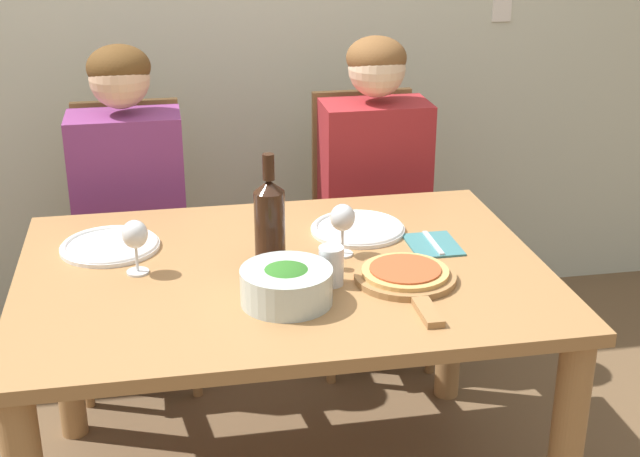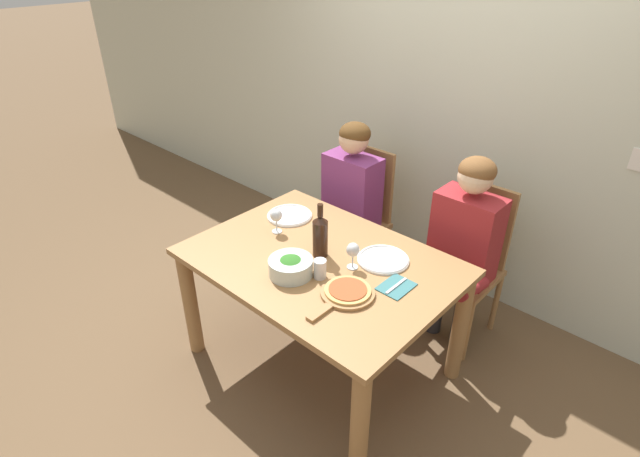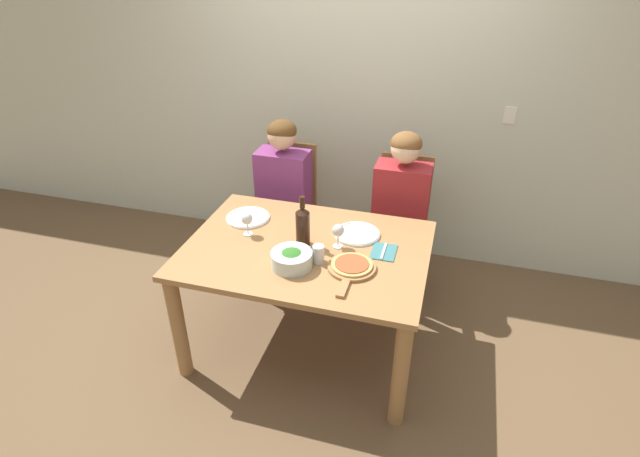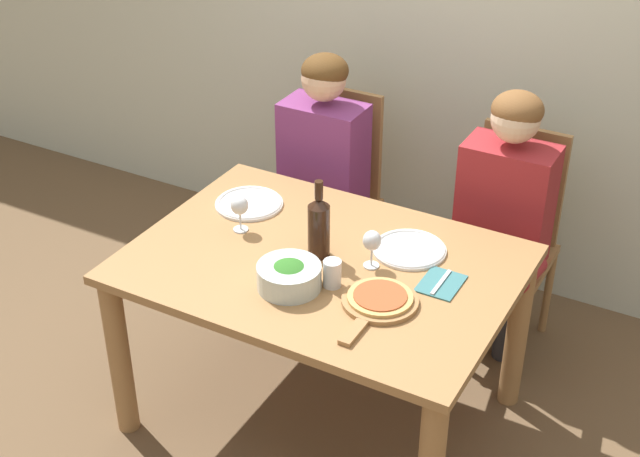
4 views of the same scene
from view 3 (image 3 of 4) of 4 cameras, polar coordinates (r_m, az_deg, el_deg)
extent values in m
plane|color=brown|center=(3.42, -1.37, -12.87)|extent=(40.00, 40.00, 0.00)
cube|color=beige|center=(3.90, 4.41, 15.68)|extent=(10.00, 0.05, 2.70)
cube|color=white|center=(3.84, 20.88, 11.99)|extent=(0.08, 0.01, 0.12)
cube|color=#9E7042|center=(2.96, -1.55, -2.42)|extent=(1.43, 1.03, 0.04)
cylinder|color=#9E7042|center=(3.10, -15.89, -10.82)|extent=(0.09, 0.09, 0.72)
cylinder|color=#9E7042|center=(2.76, 9.17, -16.13)|extent=(0.09, 0.09, 0.72)
cylinder|color=#9E7042|center=(3.73, -9.00, -2.07)|extent=(0.09, 0.09, 0.72)
cylinder|color=#9E7042|center=(3.45, 11.31, -5.33)|extent=(0.09, 0.09, 0.72)
cube|color=#9E7042|center=(3.87, -3.91, 1.18)|extent=(0.42, 0.42, 0.04)
cube|color=#9E7042|center=(3.91, -3.10, 6.18)|extent=(0.38, 0.03, 0.53)
cylinder|color=#9E7042|center=(3.91, -7.35, -2.76)|extent=(0.04, 0.04, 0.43)
cylinder|color=#9E7042|center=(3.79, -2.03, -3.66)|extent=(0.04, 0.04, 0.43)
cylinder|color=#9E7042|center=(4.20, -5.38, -0.01)|extent=(0.04, 0.04, 0.43)
cylinder|color=#9E7042|center=(4.10, -0.41, -0.77)|extent=(0.04, 0.04, 0.43)
cube|color=#9E7042|center=(3.70, 8.91, -0.68)|extent=(0.42, 0.42, 0.04)
cube|color=#9E7042|center=(3.74, 9.70, 4.56)|extent=(0.38, 0.03, 0.53)
cylinder|color=#9E7042|center=(3.69, 5.27, -4.84)|extent=(0.04, 0.04, 0.43)
cylinder|color=#9E7042|center=(3.66, 11.13, -5.73)|extent=(0.04, 0.04, 0.43)
cylinder|color=#9E7042|center=(4.01, 6.36, -1.78)|extent=(0.04, 0.04, 0.43)
cylinder|color=#9E7042|center=(3.98, 11.75, -2.57)|extent=(0.04, 0.04, 0.43)
cylinder|color=#28282D|center=(3.95, -5.42, -1.93)|extent=(0.10, 0.10, 0.47)
cylinder|color=#28282D|center=(3.90, -2.94, -2.33)|extent=(0.10, 0.10, 0.47)
cube|color=#7A3370|center=(3.72, -4.17, 4.88)|extent=(0.38, 0.22, 0.54)
cylinder|color=#7A3370|center=(3.66, -8.32, 1.52)|extent=(0.07, 0.31, 0.14)
cylinder|color=#7A3370|center=(3.53, -2.36, 0.66)|extent=(0.07, 0.31, 0.14)
sphere|color=#DBAD89|center=(3.57, -4.41, 10.52)|extent=(0.20, 0.20, 0.20)
ellipsoid|color=#563819|center=(3.57, -4.37, 11.10)|extent=(0.21, 0.21, 0.15)
cylinder|color=#28282D|center=(3.76, 7.12, -3.91)|extent=(0.10, 0.10, 0.47)
cylinder|color=#28282D|center=(3.75, 9.83, -4.31)|extent=(0.10, 0.10, 0.47)
cube|color=maroon|center=(3.54, 9.24, 3.13)|extent=(0.38, 0.22, 0.54)
cylinder|color=maroon|center=(3.43, 5.15, -0.44)|extent=(0.07, 0.31, 0.14)
cylinder|color=maroon|center=(3.39, 11.78, -1.41)|extent=(0.07, 0.31, 0.14)
sphere|color=beige|center=(3.38, 9.79, 8.98)|extent=(0.20, 0.20, 0.20)
ellipsoid|color=brown|center=(3.38, 9.86, 9.59)|extent=(0.21, 0.21, 0.15)
cylinder|color=black|center=(2.92, -1.98, -0.02)|extent=(0.08, 0.08, 0.21)
cone|color=black|center=(2.86, -2.02, 2.08)|extent=(0.08, 0.08, 0.03)
cylinder|color=black|center=(2.84, -2.04, 3.01)|extent=(0.03, 0.03, 0.07)
cylinder|color=silver|center=(2.76, -3.26, -3.53)|extent=(0.23, 0.23, 0.09)
ellipsoid|color=#2D6B23|center=(2.76, -3.26, -3.46)|extent=(0.19, 0.19, 0.10)
cylinder|color=white|center=(3.27, -8.22, 1.22)|extent=(0.28, 0.28, 0.01)
torus|color=white|center=(3.26, -8.23, 1.32)|extent=(0.28, 0.28, 0.02)
cylinder|color=white|center=(3.07, 4.29, -0.63)|extent=(0.28, 0.28, 0.01)
torus|color=white|center=(3.06, 4.29, -0.54)|extent=(0.28, 0.28, 0.02)
cylinder|color=#9E7042|center=(2.77, 3.65, -4.42)|extent=(0.27, 0.27, 0.02)
cube|color=#9E7042|center=(2.60, 2.63, -6.93)|extent=(0.04, 0.14, 0.02)
cylinder|color=tan|center=(2.76, 3.66, -4.16)|extent=(0.23, 0.23, 0.01)
cylinder|color=#AD4C28|center=(2.75, 3.67, -4.03)|extent=(0.19, 0.19, 0.01)
cylinder|color=silver|center=(3.10, -8.21, -0.62)|extent=(0.06, 0.06, 0.01)
cylinder|color=silver|center=(3.08, -8.27, 0.02)|extent=(0.01, 0.01, 0.07)
ellipsoid|color=silver|center=(3.04, -8.36, 1.14)|extent=(0.07, 0.07, 0.08)
ellipsoid|color=maroon|center=(3.05, -8.35, 0.94)|extent=(0.06, 0.06, 0.03)
cylinder|color=silver|center=(2.95, 2.05, -2.04)|extent=(0.06, 0.06, 0.01)
cylinder|color=silver|center=(2.93, 2.07, -1.38)|extent=(0.01, 0.01, 0.07)
ellipsoid|color=silver|center=(2.89, 2.09, -0.22)|extent=(0.07, 0.07, 0.08)
ellipsoid|color=maroon|center=(2.90, 2.09, -0.43)|extent=(0.06, 0.06, 0.03)
cylinder|color=silver|center=(2.79, -0.19, -2.92)|extent=(0.07, 0.07, 0.10)
cube|color=#387075|center=(2.92, 7.29, -2.65)|extent=(0.14, 0.18, 0.01)
cube|color=silver|center=(2.92, 7.30, -2.56)|extent=(0.01, 0.17, 0.01)
camera|label=1|loc=(1.23, -54.58, -13.20)|focal=50.00mm
camera|label=2|loc=(1.03, 65.00, 9.09)|focal=28.00mm
camera|label=4|loc=(0.63, 121.59, 6.52)|focal=50.00mm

